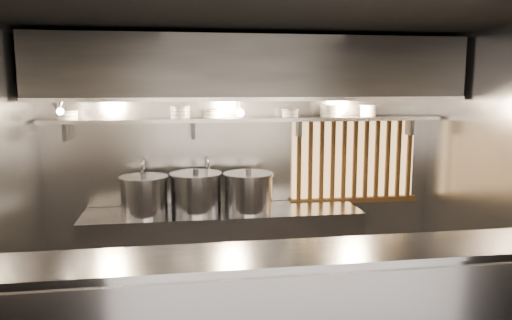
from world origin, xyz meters
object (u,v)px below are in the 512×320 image
object	(u,v)px
pendant_bulb	(240,113)
stock_pot_left	(144,195)
stock_pot_mid	(248,192)
stock_pot_right	(196,192)
heat_lamp	(57,105)

from	to	relation	value
pendant_bulb	stock_pot_left	world-z (taller)	pendant_bulb
pendant_bulb	stock_pot_mid	size ratio (longest dim) A/B	0.27
stock_pot_mid	stock_pot_left	bearing A→B (deg)	-179.72
stock_pot_mid	stock_pot_right	distance (m)	0.57
heat_lamp	stock_pot_mid	world-z (taller)	heat_lamp
stock_pot_left	pendant_bulb	bearing A→B (deg)	5.84
heat_lamp	stock_pot_right	bearing A→B (deg)	12.76
stock_pot_mid	stock_pot_right	size ratio (longest dim) A/B	1.03
stock_pot_left	stock_pot_right	xyz separation A→B (m)	(0.55, 0.05, 0.00)
heat_lamp	pendant_bulb	distance (m)	1.83
pendant_bulb	stock_pot_right	size ratio (longest dim) A/B	0.28
stock_pot_left	stock_pot_right	distance (m)	0.55
stock_pot_left	stock_pot_mid	distance (m)	1.11
stock_pot_mid	stock_pot_right	world-z (taller)	stock_pot_right
heat_lamp	stock_pot_right	size ratio (longest dim) A/B	0.52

